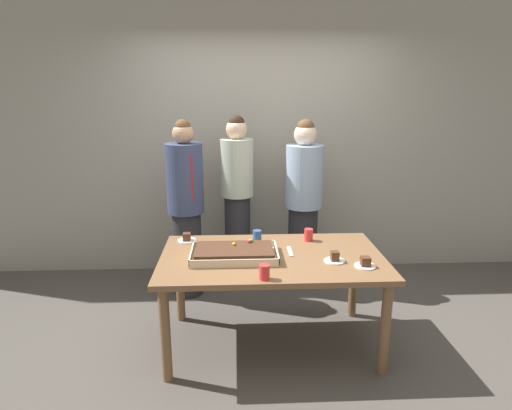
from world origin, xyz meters
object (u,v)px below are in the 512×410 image
drink_cup_middle (264,272)px  cake_server_utensil (290,251)px  person_serving_front (237,198)px  person_green_shirt_behind (303,202)px  drink_cup_nearest (309,235)px  drink_cup_far_end (257,236)px  plated_slice_near_left (365,263)px  party_table (272,266)px  plated_slice_far_left (335,258)px  plated_slice_near_right (187,239)px  sheet_cake (234,253)px  person_striped_tie_right (186,207)px

drink_cup_middle → cake_server_utensil: (0.23, 0.48, -0.05)m
person_serving_front → drink_cup_middle: bearing=7.4°
person_green_shirt_behind → drink_cup_nearest: bearing=25.6°
drink_cup_nearest → drink_cup_far_end: same height
drink_cup_middle → person_serving_front: size_ratio=0.06×
plated_slice_near_left → drink_cup_far_end: (-0.72, 0.54, 0.03)m
party_table → plated_slice_far_left: (0.44, -0.14, 0.11)m
plated_slice_near_right → person_green_shirt_behind: 1.30m
plated_slice_far_left → cake_server_utensil: bearing=145.0°
cake_server_utensil → sheet_cake: bearing=-167.5°
party_table → person_striped_tie_right: size_ratio=0.99×
sheet_cake → plated_slice_near_right: sheet_cake is taller
plated_slice_near_left → party_table: bearing=159.0°
plated_slice_near_left → plated_slice_far_left: (-0.19, 0.10, -0.00)m
plated_slice_near_left → drink_cup_nearest: 0.64m
drink_cup_nearest → person_green_shirt_behind: size_ratio=0.06×
party_table → plated_slice_far_left: bearing=-17.5°
party_table → drink_cup_far_end: bearing=107.8°
party_table → plated_slice_near_left: plated_slice_near_left is taller
drink_cup_middle → person_striped_tie_right: size_ratio=0.06×
party_table → plated_slice_far_left: 0.47m
drink_cup_nearest → party_table: bearing=-135.8°
person_green_shirt_behind → plated_slice_far_left: bearing=32.9°
sheet_cake → plated_slice_near_right: size_ratio=4.21×
party_table → person_serving_front: 1.21m
person_green_shirt_behind → plated_slice_near_right: bearing=-23.7°
sheet_cake → person_serving_front: 1.19m
drink_cup_middle → sheet_cake: bearing=116.5°
person_serving_front → person_striped_tie_right: person_serving_front is taller
drink_cup_nearest → person_green_shirt_behind: bearing=84.4°
plated_slice_near_right → drink_cup_nearest: drink_cup_nearest is taller
person_green_shirt_behind → person_striped_tie_right: 1.14m
party_table → plated_slice_far_left: plated_slice_far_left is taller
plated_slice_near_right → drink_cup_middle: drink_cup_middle is taller
drink_cup_middle → drink_cup_far_end: size_ratio=1.00×
drink_cup_middle → cake_server_utensil: size_ratio=0.50×
person_serving_front → sheet_cake: bearing=0.0°
person_green_shirt_behind → drink_cup_middle: bearing=13.4°
drink_cup_nearest → drink_cup_far_end: 0.42m
sheet_cake → plated_slice_near_right: bearing=135.8°
party_table → person_serving_front: size_ratio=0.97×
cake_server_utensil → person_serving_front: 1.17m
party_table → person_striped_tie_right: 1.19m
plated_slice_near_right → cake_server_utensil: (0.81, -0.28, -0.02)m
plated_slice_near_left → cake_server_utensil: 0.58m
plated_slice_near_right → cake_server_utensil: 0.85m
plated_slice_near_right → drink_cup_nearest: (0.99, -0.03, 0.03)m
sheet_cake → person_green_shirt_behind: bearing=58.8°
drink_cup_far_end → person_striped_tie_right: person_striped_tie_right is taller
drink_cup_nearest → cake_server_utensil: drink_cup_nearest is taller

